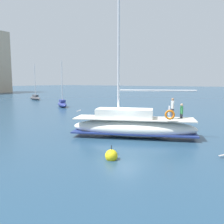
{
  "coord_description": "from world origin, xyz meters",
  "views": [
    {
      "loc": [
        -15.92,
        -9.25,
        4.27
      ],
      "look_at": [
        0.38,
        1.46,
        1.8
      ],
      "focal_mm": 38.8,
      "sensor_mm": 36.0,
      "label": 1
    }
  ],
  "objects_px": {
    "moored_sloop_near": "(62,104)",
    "moored_catamaran": "(35,98)",
    "mooring_buoy": "(111,156)",
    "main_sailboat": "(133,125)"
  },
  "relations": [
    {
      "from": "main_sailboat",
      "to": "moored_sloop_near",
      "type": "bearing_deg",
      "value": 57.6
    },
    {
      "from": "moored_sloop_near",
      "to": "moored_catamaran",
      "type": "height_order",
      "value": "moored_catamaran"
    },
    {
      "from": "moored_catamaran",
      "to": "mooring_buoy",
      "type": "distance_m",
      "value": 46.91
    },
    {
      "from": "main_sailboat",
      "to": "moored_sloop_near",
      "type": "height_order",
      "value": "main_sailboat"
    },
    {
      "from": "moored_catamaran",
      "to": "mooring_buoy",
      "type": "bearing_deg",
      "value": -124.24
    },
    {
      "from": "moored_sloop_near",
      "to": "moored_catamaran",
      "type": "xyz_separation_m",
      "value": [
        7.8,
        16.52,
        0.01
      ]
    },
    {
      "from": "moored_sloop_near",
      "to": "main_sailboat",
      "type": "bearing_deg",
      "value": -122.4
    },
    {
      "from": "mooring_buoy",
      "to": "main_sailboat",
      "type": "bearing_deg",
      "value": 16.89
    },
    {
      "from": "moored_catamaran",
      "to": "moored_sloop_near",
      "type": "bearing_deg",
      "value": -115.27
    },
    {
      "from": "main_sailboat",
      "to": "mooring_buoy",
      "type": "bearing_deg",
      "value": -163.11
    }
  ]
}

